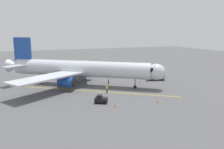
{
  "coord_description": "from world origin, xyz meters",
  "views": [
    {
      "loc": [
        14.62,
        51.98,
        13.05
      ],
      "look_at": [
        -5.18,
        4.09,
        3.0
      ],
      "focal_mm": 36.0,
      "sensor_mm": 36.0,
      "label": 1
    }
  ],
  "objects": [
    {
      "name": "baggage_cart_near_nose",
      "position": [
        -8.68,
        -11.6,
        0.66
      ],
      "size": [
        2.93,
        2.28,
        1.27
      ],
      "color": "#9E9EA3",
      "rests_on": "ground"
    },
    {
      "name": "ground_crew_marshaller",
      "position": [
        -16.0,
        2.37,
        0.89
      ],
      "size": [
        0.31,
        0.44,
        1.71
      ],
      "color": "#23232D",
      "rests_on": "ground"
    },
    {
      "name": "ground_crew_loader",
      "position": [
        -2.18,
        8.51,
        0.89
      ],
      "size": [
        0.47,
        0.4,
        1.71
      ],
      "color": "#23232D",
      "rests_on": "ground"
    },
    {
      "name": "apron_lead_in_line",
      "position": [
        1.28,
        5.37,
        0.01
      ],
      "size": [
        32.45,
        23.78,
        0.01
      ],
      "primitive_type": "cube",
      "rotation": [
        0.0,
        0.0,
        0.94
      ],
      "color": "yellow",
      "rests_on": "ground"
    },
    {
      "name": "ground_plane",
      "position": [
        0.0,
        0.0,
        0.0
      ],
      "size": [
        220.0,
        220.0,
        0.0
      ],
      "primitive_type": "plane",
      "color": "#565659"
    },
    {
      "name": "box_truck_rear_apron",
      "position": [
        -19.0,
        1.55,
        1.39
      ],
      "size": [
        4.99,
        3.47,
        2.62
      ],
      "color": "#9E9EA3",
      "rests_on": "ground"
    },
    {
      "name": "safety_cone_nose_right",
      "position": [
        -0.08,
        17.8,
        0.28
      ],
      "size": [
        0.32,
        0.32,
        0.55
      ],
      "primitive_type": "cone",
      "color": "#F2590F",
      "rests_on": "ground"
    },
    {
      "name": "tug_portside",
      "position": [
        1.34,
        14.53,
        0.7
      ],
      "size": [
        2.74,
        2.46,
        1.5
      ],
      "color": "black",
      "rests_on": "ground"
    },
    {
      "name": "tug_starboard_side",
      "position": [
        10.44,
        -6.9,
        0.7
      ],
      "size": [
        2.68,
        2.22,
        1.5
      ],
      "color": "yellow",
      "rests_on": "ground"
    },
    {
      "name": "airplane",
      "position": [
        1.5,
        -0.79,
        4.0
      ],
      "size": [
        34.84,
        31.35,
        11.5
      ],
      "color": "silver",
      "rests_on": "ground"
    },
    {
      "name": "ground_crew_wing_walker",
      "position": [
        -5.69,
        0.49,
        0.89
      ],
      "size": [
        0.38,
        0.47,
        1.71
      ],
      "color": "#23232D",
      "rests_on": "ground"
    },
    {
      "name": "safety_cone_wing_port",
      "position": [
        -8.51,
        18.3,
        0.28
      ],
      "size": [
        0.32,
        0.32,
        0.55
      ],
      "primitive_type": "cone",
      "color": "#F2590F",
      "rests_on": "ground"
    },
    {
      "name": "safety_cone_nose_left",
      "position": [
        -12.86,
        3.74,
        0.28
      ],
      "size": [
        0.32,
        0.32,
        0.55
      ],
      "primitive_type": "cone",
      "color": "#F2590F",
      "rests_on": "ground"
    }
  ]
}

